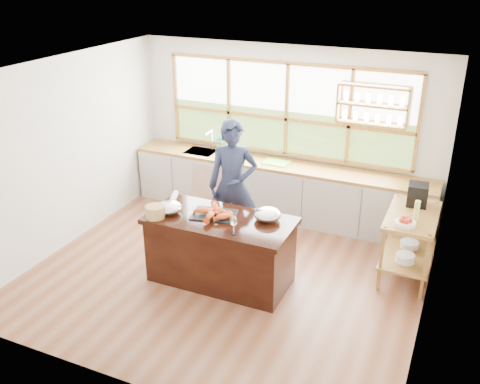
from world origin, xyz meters
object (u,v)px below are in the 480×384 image
Objects in this scene: island at (221,250)px; espresso_machine at (418,195)px; wicker_basket at (155,212)px; cook at (233,186)px.

espresso_machine is at bearing 33.04° from island.
cook is at bearing 67.26° from wicker_basket.
cook reaches higher than island.
island is 2.68m from espresso_machine.
espresso_machine is 3.42m from wicker_basket.
wicker_basket is (-2.95, -1.73, -0.07)m from espresso_machine.
wicker_basket is at bearing -153.81° from espresso_machine.
cook is (-0.24, 0.92, 0.49)m from island.
island is at bearing -93.27° from cook.
espresso_machine is (2.43, 0.50, 0.10)m from cook.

